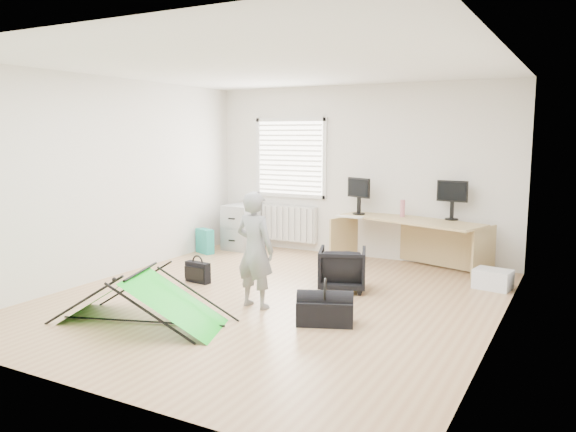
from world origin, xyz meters
The scene contains 18 objects.
ground centered at (0.00, 0.00, 0.00)m, with size 5.50×5.50×0.00m, color tan.
back_wall centered at (0.00, 2.75, 1.35)m, with size 5.00×0.02×2.70m, color silver.
window centered at (-1.20, 2.71, 1.55)m, with size 1.20×0.06×1.20m, color silver.
radiator centered at (-1.20, 2.67, 0.45)m, with size 1.00×0.12×0.60m, color silver.
desk centered at (0.97, 2.36, 0.36)m, with size 2.11×0.67×0.72m, color tan.
filing_cabinet centered at (-1.94, 2.38, 0.38)m, with size 0.49×0.65×0.76m, color #A5A9AA.
monitor_left centered at (0.13, 2.46, 0.93)m, with size 0.43×0.09×0.41m, color black.
monitor_right centered at (1.51, 2.57, 0.93)m, with size 0.44×0.09×0.42m, color black.
keyboard centered at (0.12, 2.10, 0.73)m, with size 0.42×0.14×0.02m, color beige.
thermos centered at (0.80, 2.52, 0.85)m, with size 0.07×0.07×0.25m, color #C26D7C.
office_chair centered at (0.56, 0.80, 0.27)m, with size 0.57×0.59×0.54m, color black.
person centered at (-0.03, -0.33, 0.66)m, with size 0.48×0.32×1.32m, color gray.
kite centered at (-0.77, -1.35, 0.27)m, with size 1.76×0.78×0.55m, color #12C51C, non-canonical shape.
storage_crate centered at (2.23, 1.73, 0.12)m, with size 0.44×0.31×0.25m, color white.
tote_bag centered at (-2.28, 1.75, 0.20)m, with size 0.34×0.15×0.40m, color teal.
laptop_bag centered at (-1.25, 0.21, 0.14)m, with size 0.36×0.11×0.27m, color black.
white_box centered at (-0.69, -0.98, 0.05)m, with size 0.09×0.09×0.09m, color silver.
duffel_bag centered at (0.91, -0.49, 0.13)m, with size 0.58×0.29×0.25m, color black.
Camera 1 is at (3.22, -5.57, 1.94)m, focal length 35.00 mm.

